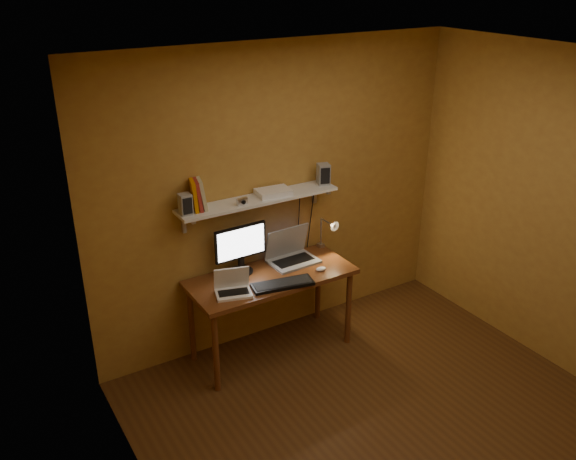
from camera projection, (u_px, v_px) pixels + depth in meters
room at (403, 271)px, 3.97m from camera, size 3.44×3.24×2.64m
desk at (271, 284)px, 5.10m from camera, size 1.40×0.60×0.75m
wall_shelf at (259, 200)px, 4.97m from camera, size 1.40×0.25×0.21m
monitor at (241, 247)px, 5.02m from camera, size 0.46×0.20×0.42m
laptop at (290, 252)px, 5.29m from camera, size 0.42×0.31×0.30m
netbook at (233, 286)px, 4.78m from camera, size 0.32×0.27×0.21m
keyboard at (283, 284)px, 4.90m from camera, size 0.52×0.26×0.03m
mouse at (321, 269)px, 5.13m from camera, size 0.09×0.07×0.03m
desk_lamp at (328, 230)px, 5.39m from camera, size 0.09×0.23×0.38m
speaker_left at (185, 204)px, 4.62m from camera, size 0.09×0.09×0.16m
speaker_right at (323, 174)px, 5.23m from camera, size 0.12×0.12×0.18m
books at (198, 195)px, 4.69m from camera, size 0.16×0.17×0.24m
shelf_camera at (242, 202)px, 4.81m from camera, size 0.10×0.05×0.06m
router at (273, 192)px, 5.02m from camera, size 0.30×0.21×0.05m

